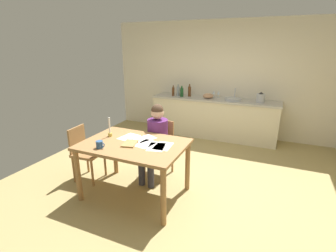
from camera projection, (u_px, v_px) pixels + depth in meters
ground_plane at (178, 182)px, 3.93m from camera, size 5.20×5.20×0.04m
wall_back at (219, 79)px, 5.79m from camera, size 5.20×0.12×2.60m
kitchen_counter at (213, 118)px, 5.74m from camera, size 2.84×0.64×0.90m
dining_table at (134, 150)px, 3.36m from camera, size 1.38×0.96×0.79m
chair_at_table at (160, 145)px, 4.03m from camera, size 0.42×0.42×0.89m
person_seated at (156, 137)px, 3.85m from camera, size 0.33×0.60×1.19m
chair_side_empty at (85, 151)px, 3.86m from camera, size 0.43×0.43×0.85m
coffee_mug at (100, 144)px, 3.16m from camera, size 0.13×0.09×0.09m
candlestick at (110, 131)px, 3.56m from camera, size 0.06×0.06×0.28m
book_magazine at (130, 143)px, 3.29m from camera, size 0.22×0.28×0.02m
paper_letter at (146, 144)px, 3.30m from camera, size 0.26×0.33×0.00m
paper_bill at (145, 138)px, 3.49m from camera, size 0.32×0.36×0.00m
paper_envelope at (156, 147)px, 3.20m from camera, size 0.28×0.34×0.00m
paper_receipt at (129, 137)px, 3.54m from camera, size 0.26×0.33×0.00m
paper_notice at (163, 146)px, 3.23m from camera, size 0.24×0.31×0.00m
sink_unit at (233, 99)px, 5.43m from camera, size 0.36×0.36×0.24m
bottle_oil at (173, 91)px, 5.88m from camera, size 0.06×0.06×0.25m
bottle_vinegar at (178, 91)px, 5.87m from camera, size 0.07×0.07×0.27m
bottle_wine_red at (182, 92)px, 5.78m from camera, size 0.08×0.08×0.25m
bottle_sauce at (189, 91)px, 5.80m from camera, size 0.07×0.07×0.29m
mixing_bowl at (208, 96)px, 5.61m from camera, size 0.24×0.24×0.11m
stovetop_kettle at (261, 98)px, 5.19m from camera, size 0.18×0.18×0.22m
wine_glass_near_sink at (219, 93)px, 5.67m from camera, size 0.07×0.07×0.15m
wine_glass_by_kettle at (214, 92)px, 5.72m from camera, size 0.07×0.07×0.15m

